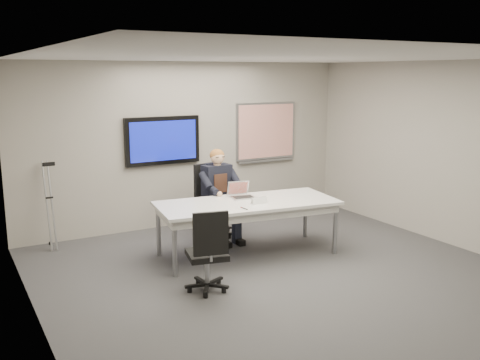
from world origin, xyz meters
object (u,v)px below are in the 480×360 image
office_chair_far (214,214)px  laptop (241,193)px  conference_table (247,208)px  office_chair_near (208,266)px  seated_person (222,204)px

office_chair_far → laptop: bearing=-99.2°
conference_table → office_chair_near: bearing=-131.7°
seated_person → laptop: seated_person is taller
seated_person → conference_table: bearing=-94.8°
office_chair_far → conference_table: bearing=-103.1°
office_chair_far → seated_person: bearing=-100.6°
conference_table → office_chair_near: (-1.10, -0.94, -0.38)m
office_chair_far → laptop: 0.93m
conference_table → laptop: 0.32m
office_chair_near → conference_table: bearing=-126.5°
seated_person → office_chair_far: bearing=88.5°
office_chair_near → seated_person: seated_person is taller
office_chair_far → office_chair_near: bearing=-131.6°
office_chair_far → office_chair_near: office_chair_far is taller
conference_table → laptop: bearing=86.5°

